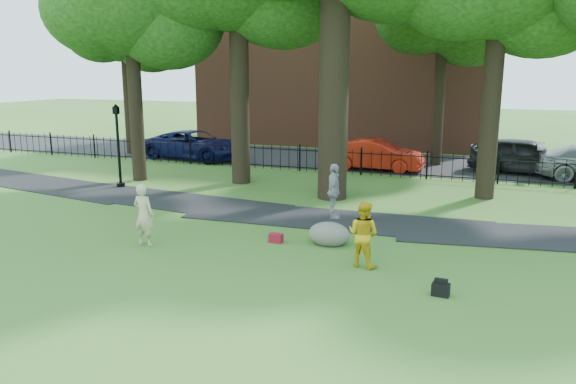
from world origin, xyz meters
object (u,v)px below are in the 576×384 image
at_px(woman, 144,215).
at_px(man, 363,234).
at_px(boulder, 329,232).
at_px(lamppost, 118,147).
at_px(red_sedan, 376,155).

height_order(woman, man, woman).
height_order(man, boulder, man).
bearing_deg(lamppost, man, -33.20).
xyz_separation_m(boulder, red_sedan, (-1.06, 12.11, 0.40)).
bearing_deg(woman, red_sedan, -100.37).
height_order(woman, lamppost, lamppost).
xyz_separation_m(man, lamppost, (-11.58, 5.94, 0.86)).
bearing_deg(red_sedan, woman, 166.51).
distance_m(man, boulder, 2.00).
xyz_separation_m(woman, red_sedan, (3.79, 13.96, -0.14)).
bearing_deg(man, boulder, -32.60).
relative_size(boulder, lamppost, 0.34).
relative_size(woman, man, 1.06).
bearing_deg(boulder, man, -48.43).
xyz_separation_m(woman, boulder, (4.85, 1.85, -0.54)).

